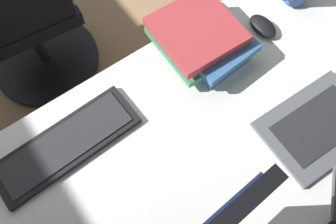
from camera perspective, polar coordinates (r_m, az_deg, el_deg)
The scene contains 6 objects.
desk at distance 1.09m, azimuth 1.55°, elevation -8.31°, with size 1.88×0.73×0.73m.
drawer_pedestal at distance 1.42m, azimuth 6.37°, elevation -9.64°, with size 0.40×0.51×0.69m.
keyboard_main at distance 1.07m, azimuth -15.52°, elevation -4.85°, with size 0.42×0.15×0.02m.
mouse_main at distance 1.26m, azimuth 14.48°, elevation 12.75°, with size 0.06×0.10×0.03m, color black.
book_stack_far at distance 1.15m, azimuth 4.95°, elevation 11.56°, with size 0.25×0.30×0.11m.
office_chair at distance 1.73m, azimuth -21.52°, elevation 13.39°, with size 0.56×0.57×0.97m.
Camera 1 is at (0.36, 2.00, 1.71)m, focal length 39.30 mm.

